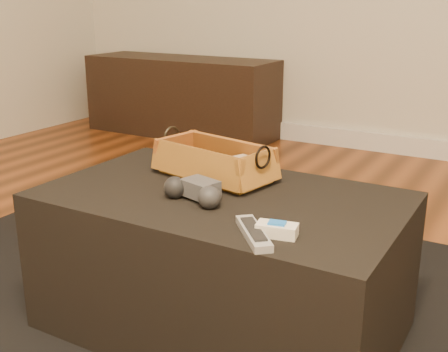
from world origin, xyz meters
The scene contains 10 objects.
baseboard centered at (0.00, 2.73, 0.06)m, with size 5.00×0.04×0.12m, color white.
media_cabinet centered at (-1.48, 2.51, 0.28)m, with size 1.40×0.45×0.55m, color black.
area_rug centered at (0.07, 0.39, 0.01)m, with size 2.60×2.00×0.01m, color black.
ottoman centered at (0.07, 0.44, 0.22)m, with size 1.00×0.60×0.42m, color black.
tv_remote centered at (-0.05, 0.55, 0.46)m, with size 0.20×0.04×0.02m, color black.
cloth_bundle centered at (0.08, 0.57, 0.47)m, with size 0.10×0.07×0.06m, color tan.
wicker_basket centered at (-0.03, 0.56, 0.48)m, with size 0.41×0.27×0.13m.
game_controller centered at (0.04, 0.35, 0.46)m, with size 0.19×0.12×0.06m.
silver_remote centered at (0.28, 0.22, 0.44)m, with size 0.16×0.17×0.02m.
cream_gadget centered at (0.33, 0.25, 0.45)m, with size 0.10×0.07×0.03m.
Camera 1 is at (0.82, -0.84, 0.95)m, focal length 45.00 mm.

